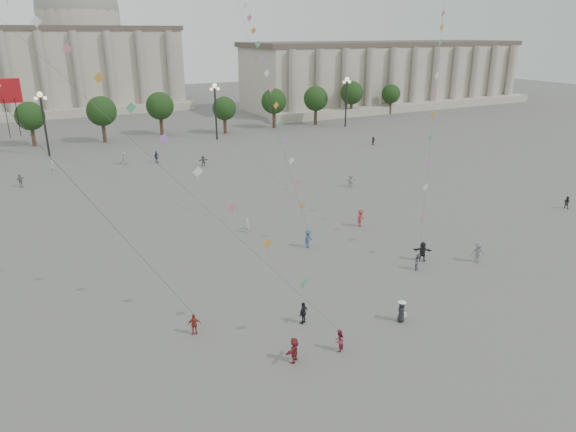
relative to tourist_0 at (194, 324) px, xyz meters
name	(u,v)px	position (x,y,z in m)	size (l,w,h in m)	color
ground	(373,339)	(10.55, -6.35, -0.79)	(360.00, 360.00, 0.00)	#555350
hall_east	(388,74)	(85.55, 87.54, 7.64)	(84.00, 26.22, 17.20)	#ADA391
hall_central	(84,53)	(10.55, 122.87, 13.45)	(48.30, 34.30, 35.50)	#ADA391
tree_row	(127,112)	(10.55, 71.65, 4.61)	(137.12, 5.12, 8.00)	#39281C
lamp_post_mid_west	(43,112)	(-4.45, 63.65, 6.56)	(2.00, 0.90, 10.65)	#262628
lamp_post_mid_east	(215,101)	(25.55, 63.65, 6.56)	(2.00, 0.90, 10.65)	#262628
lamp_post_far_east	(346,93)	(55.55, 63.65, 6.56)	(2.00, 0.90, 10.65)	#262628
person_crowd_0	(156,157)	(10.32, 50.34, 0.17)	(1.12, 0.47, 1.92)	navy
person_crowd_3	(422,251)	(22.32, 1.90, 0.14)	(1.73, 0.55, 1.86)	black
person_crowd_4	(124,158)	(5.57, 52.05, 0.17)	(1.77, 0.56, 1.91)	silver
person_crowd_6	(478,252)	(26.56, -0.71, 0.18)	(1.25, 0.72, 1.93)	slate
person_crowd_7	(351,181)	(30.11, 24.66, 0.06)	(1.57, 0.50, 1.69)	beige
person_crowd_8	(361,218)	(22.49, 11.78, 0.16)	(1.23, 0.71, 1.90)	maroon
person_crowd_9	(373,141)	(49.33, 45.27, -0.03)	(1.40, 0.45, 1.51)	black
person_crowd_10	(52,166)	(-4.85, 51.79, 0.14)	(0.67, 0.44, 1.85)	#B1B2AD
person_crowd_12	(203,161)	(16.28, 44.89, 0.06)	(1.57, 0.50, 1.69)	slate
person_crowd_13	(248,226)	(11.02, 15.90, -0.02)	(0.56, 0.37, 1.54)	beige
person_crowd_15	(567,202)	(47.67, 5.20, -0.04)	(0.73, 0.57, 1.50)	#232227
person_crowd_16	(20,180)	(-9.35, 45.61, 0.12)	(1.07, 0.44, 1.82)	slate
tourist_0	(194,324)	(0.00, 0.00, 0.00)	(0.92, 0.38, 1.57)	maroon
tourist_2	(294,350)	(4.60, -5.98, 0.07)	(1.59, 0.51, 1.72)	maroon
tourist_4	(303,313)	(7.40, -2.29, 0.06)	(0.99, 0.41, 1.69)	black
kite_flyer_0	(339,341)	(7.77, -6.36, -0.01)	(0.76, 0.59, 1.56)	maroon
kite_flyer_1	(308,239)	(14.61, 9.45, 0.14)	(1.19, 0.68, 1.84)	#314B6F
kite_flyer_2	(418,262)	(20.70, 0.63, -0.03)	(0.73, 0.57, 1.51)	slate
hat_person	(401,311)	(13.79, -5.41, 0.07)	(0.93, 0.92, 1.69)	black
kite_train_east	(443,12)	(39.35, 19.94, 21.24)	(34.94, 35.65, 63.34)	#3F3F3F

